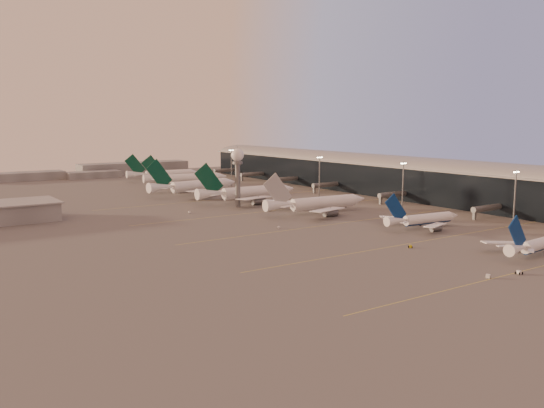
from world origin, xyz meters
TOP-DOWN VIEW (x-y plane):
  - ground at (0.00, 0.00)m, footprint 700.00×700.00m
  - taxiway_markings at (30.00, 56.00)m, footprint 180.00×185.25m
  - terminal at (107.88, 110.09)m, footprint 57.00×362.00m
  - radar_tower at (5.00, 120.00)m, footprint 6.40×6.40m
  - mast_a at (58.00, 0.00)m, footprint 3.60×0.56m
  - mast_b at (55.00, 55.00)m, footprint 3.60×0.56m
  - mast_c at (50.00, 110.00)m, footprint 3.60×0.56m
  - mast_d at (48.00, 200.00)m, footprint 3.60×0.56m
  - distant_horizon at (2.62, 325.14)m, footprint 165.00×37.50m
  - narrowbody_near at (31.75, -26.46)m, footprint 38.39×30.56m
  - narrowbody_mid at (37.60, 27.28)m, footprint 39.42×31.35m
  - widebody_white at (26.30, 81.95)m, footprint 58.06×46.41m
  - greentail_a at (18.71, 132.40)m, footprint 61.20×49.42m
  - greentail_b at (8.77, 176.50)m, footprint 61.45×49.35m
  - greentail_c at (25.42, 221.31)m, footprint 58.63×47.03m
  - greentail_d at (26.53, 260.99)m, footprint 55.13×44.30m
  - gsv_truck_a at (-5.31, -33.97)m, footprint 6.26×4.24m
  - gsv_tug_near at (5.30, -36.53)m, footprint 2.47×3.81m
  - gsv_tug_mid at (5.81, 5.00)m, footprint 3.69×3.58m
  - gsv_truck_b at (47.66, 45.97)m, footprint 5.50×2.76m
  - gsv_truck_c at (-11.49, 60.09)m, footprint 4.00×5.00m
  - gsv_catering_b at (67.70, 75.79)m, footprint 4.81×3.41m
  - gsv_tug_far at (10.03, 98.86)m, footprint 3.87×3.63m
  - gsv_truck_d at (-24.48, 115.78)m, footprint 2.09×5.04m
  - gsv_tug_hangar at (41.27, 156.87)m, footprint 4.10×3.59m

SIDE VIEW (x-z plane):
  - ground at x=0.00m, z-range 0.00..0.00m
  - taxiway_markings at x=30.00m, z-range 0.00..0.02m
  - gsv_tug_mid at x=5.81m, z-range 0.01..0.93m
  - gsv_tug_far at x=10.03m, z-range 0.01..0.97m
  - gsv_tug_hangar at x=41.27m, z-range 0.02..1.02m
  - gsv_tug_near at x=5.30m, z-range 0.02..1.06m
  - gsv_truck_c at x=-11.49m, z-range 0.02..1.96m
  - gsv_truck_d at x=-24.48m, z-range 0.02..2.02m
  - gsv_truck_b at x=47.66m, z-range 0.02..2.14m
  - gsv_truck_a at x=-5.31m, z-range 0.02..2.41m
  - gsv_catering_b at x=67.70m, z-range 0.00..3.61m
  - narrowbody_near at x=31.75m, z-range -4.46..10.53m
  - narrowbody_mid at x=37.60m, z-range -4.58..10.82m
  - widebody_white at x=26.30m, z-range -6.67..13.74m
  - greentail_d at x=26.53m, z-range -6.48..13.57m
  - greentail_c at x=25.42m, z-range -6.91..14.47m
  - distant_horizon at x=2.62m, z-range -0.61..8.39m
  - greentail_a at x=18.71m, z-range -7.19..15.04m
  - greentail_b at x=8.77m, z-range -7.23..15.13m
  - terminal at x=107.88m, z-range -1.00..22.04m
  - mast_a at x=58.00m, z-range 1.24..26.24m
  - mast_b at x=55.00m, z-range 1.24..26.24m
  - mast_c at x=50.00m, z-range 1.24..26.24m
  - mast_d at x=48.00m, z-range 1.24..26.24m
  - radar_tower at x=5.00m, z-range 5.40..36.50m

